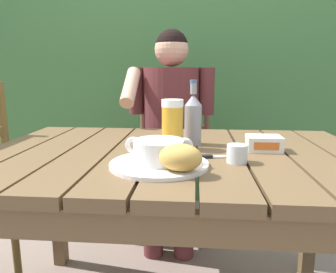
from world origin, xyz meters
name	(u,v)px	position (x,y,z in m)	size (l,w,h in m)	color
dining_table	(175,175)	(0.00, 0.00, 0.65)	(1.36, 0.90, 0.74)	brown
hedge_backdrop	(184,67)	(-0.03, 1.63, 1.06)	(4.14, 0.78, 2.68)	#3E6D3A
chair_near_diner	(173,156)	(-0.07, 0.89, 0.49)	(0.47, 0.43, 0.98)	brown
person_eating	(170,123)	(-0.07, 0.69, 0.73)	(0.48, 0.47, 1.25)	#5D2829
serving_plate	(159,164)	(-0.04, -0.19, 0.75)	(0.29, 0.29, 0.01)	white
soup_bowl	(159,150)	(-0.04, -0.19, 0.79)	(0.20, 0.15, 0.08)	white
bread_roll	(180,157)	(0.03, -0.27, 0.79)	(0.14, 0.11, 0.07)	gold
beer_glass	(172,124)	(-0.01, 0.04, 0.83)	(0.08, 0.08, 0.18)	gold
beer_bottle	(193,118)	(0.06, 0.11, 0.84)	(0.07, 0.07, 0.25)	gray
water_glass_small	(237,154)	(0.20, -0.13, 0.77)	(0.06, 0.06, 0.06)	silver
butter_tub	(264,143)	(0.31, 0.03, 0.77)	(0.12, 0.09, 0.05)	white
table_knife	(211,157)	(0.12, -0.08, 0.74)	(0.16, 0.05, 0.01)	silver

